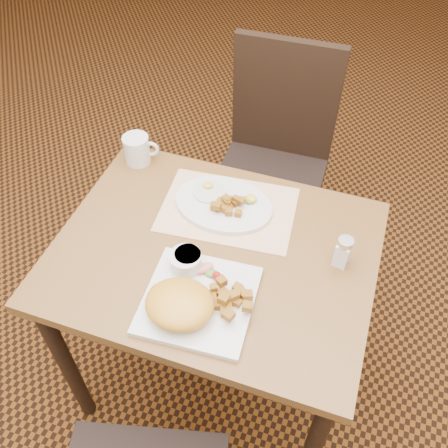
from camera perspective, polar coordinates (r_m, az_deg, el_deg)
ground at (r=2.05m, az=-0.84°, el=-16.34°), size 8.00×8.00×0.00m
table at (r=1.50m, az=-1.10°, el=-5.65°), size 0.90×0.70×0.75m
chair_far at (r=2.05m, az=5.85°, el=8.13°), size 0.43×0.44×0.97m
placemat at (r=1.52m, az=0.47°, el=1.69°), size 0.42×0.31×0.00m
plate_square at (r=1.30m, az=-2.89°, el=-8.70°), size 0.30×0.30×0.02m
plate_oval at (r=1.52m, az=-0.06°, el=2.27°), size 0.32×0.25×0.02m
hollandaise_mound at (r=1.26m, az=-5.15°, el=-9.10°), size 0.18×0.16×0.06m
ramekin at (r=1.34m, az=-4.37°, el=-4.17°), size 0.09×0.09×0.05m
garnish_sq at (r=1.34m, az=-1.83°, el=-5.39°), size 0.09×0.06×0.03m
fried_egg at (r=1.54m, az=-1.72°, el=3.82°), size 0.10×0.10×0.02m
garnish_ov at (r=1.51m, az=3.02°, el=2.87°), size 0.05×0.04×0.02m
salt_shaker at (r=1.38m, az=13.45°, el=-3.10°), size 0.05×0.05×0.10m
coffee_mug at (r=1.67m, az=-9.85°, el=8.40°), size 0.11×0.09×0.10m
home_fries_sq at (r=1.28m, az=0.62°, el=-8.53°), size 0.13×0.12×0.04m
home_fries_ov at (r=1.48m, az=0.24°, el=2.20°), size 0.10×0.08×0.04m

